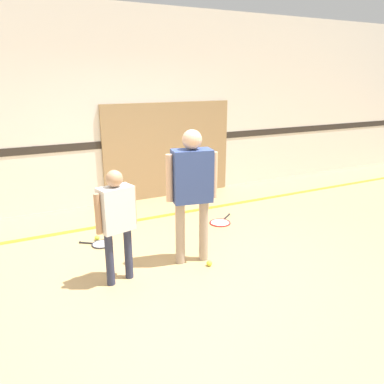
# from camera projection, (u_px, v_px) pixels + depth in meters

# --- Properties ---
(ground_plane) EXTENTS (16.00, 16.00, 0.00)m
(ground_plane) POSITION_uv_depth(u_px,v_px,m) (184.00, 273.00, 4.18)
(ground_plane) COLOR tan
(wall_back) EXTENTS (16.00, 0.07, 3.20)m
(wall_back) POSITION_uv_depth(u_px,v_px,m) (111.00, 109.00, 6.08)
(wall_back) COLOR silver
(wall_back) RESTS_ON ground_plane
(wall_panel) EXTENTS (2.37, 0.05, 1.68)m
(wall_panel) POSITION_uv_depth(u_px,v_px,m) (169.00, 150.00, 6.67)
(wall_panel) COLOR #9E7F56
(wall_panel) RESTS_ON ground_plane
(floor_stripe) EXTENTS (14.40, 0.10, 0.01)m
(floor_stripe) POSITION_uv_depth(u_px,v_px,m) (135.00, 221.00, 5.69)
(floor_stripe) COLOR orange
(floor_stripe) RESTS_ON ground_plane
(person_instructor) EXTENTS (0.58, 0.32, 1.56)m
(person_instructor) POSITION_uv_depth(u_px,v_px,m) (192.00, 183.00, 4.17)
(person_instructor) COLOR tan
(person_instructor) RESTS_ON ground_plane
(person_student_left) EXTENTS (0.45, 0.26, 1.22)m
(person_student_left) POSITION_uv_depth(u_px,v_px,m) (117.00, 215.00, 3.80)
(person_student_left) COLOR #2D334C
(person_student_left) RESTS_ON ground_plane
(racket_spare_on_floor) EXTENTS (0.45, 0.38, 0.03)m
(racket_spare_on_floor) POSITION_uv_depth(u_px,v_px,m) (101.00, 244.00, 4.88)
(racket_spare_on_floor) COLOR #28282D
(racket_spare_on_floor) RESTS_ON ground_plane
(racket_second_spare) EXTENTS (0.54, 0.47, 0.03)m
(racket_second_spare) POSITION_uv_depth(u_px,v_px,m) (221.00, 222.00, 5.60)
(racket_second_spare) COLOR red
(racket_second_spare) RESTS_ON ground_plane
(tennis_ball_near_instructor) EXTENTS (0.07, 0.07, 0.07)m
(tennis_ball_near_instructor) POSITION_uv_depth(u_px,v_px,m) (209.00, 263.00, 4.33)
(tennis_ball_near_instructor) COLOR #CCE038
(tennis_ball_near_instructor) RESTS_ON ground_plane
(tennis_ball_by_spare_racket) EXTENTS (0.07, 0.07, 0.07)m
(tennis_ball_by_spare_racket) POSITION_uv_depth(u_px,v_px,m) (97.00, 238.00, 5.01)
(tennis_ball_by_spare_racket) COLOR #CCE038
(tennis_ball_by_spare_racket) RESTS_ON ground_plane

